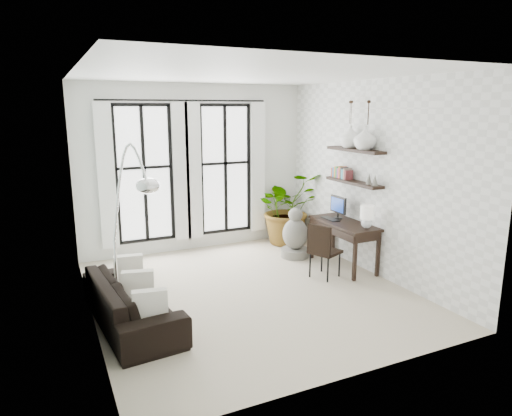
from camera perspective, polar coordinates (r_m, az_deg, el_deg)
floor at (r=7.07m, az=-0.88°, el=-10.43°), size 5.00×5.00×0.00m
ceiling at (r=6.53m, az=-0.97°, el=16.42°), size 5.00×5.00×0.00m
wall_left at (r=6.06m, az=-20.69°, el=0.74°), size 0.00×5.00×5.00m
wall_right at (r=7.80m, az=14.35°, el=3.59°), size 0.00×5.00×5.00m
wall_back at (r=8.93m, az=-7.56°, el=4.93°), size 4.50×0.00×4.50m
windows at (r=8.81m, az=-8.65°, el=4.53°), size 3.26×0.13×2.65m
wall_shelves at (r=7.97m, az=12.00°, el=4.81°), size 0.25×1.30×0.60m
sofa at (r=6.21m, az=-15.32°, el=-11.15°), size 1.01×2.16×0.61m
throw_pillows at (r=6.15m, az=-14.50°, el=-9.38°), size 0.40×1.52×0.40m
plant at (r=9.36m, az=3.96°, el=0.05°), size 1.37×1.20×1.49m
desk at (r=7.99m, az=11.10°, el=-2.25°), size 0.58×1.38×1.21m
desk_chair at (r=7.51m, az=8.31°, el=-4.94°), size 0.57×0.57×0.92m
arc_lamp at (r=6.06m, az=-15.50°, el=2.27°), size 0.73×0.72×2.31m
buddha at (r=8.56m, az=4.91°, el=-3.56°), size 0.53×0.53×0.95m
vase_a at (r=7.70m, az=13.48°, el=8.51°), size 0.37×0.37×0.38m
vase_b at (r=8.01m, az=11.69°, el=8.73°), size 0.37×0.37×0.38m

